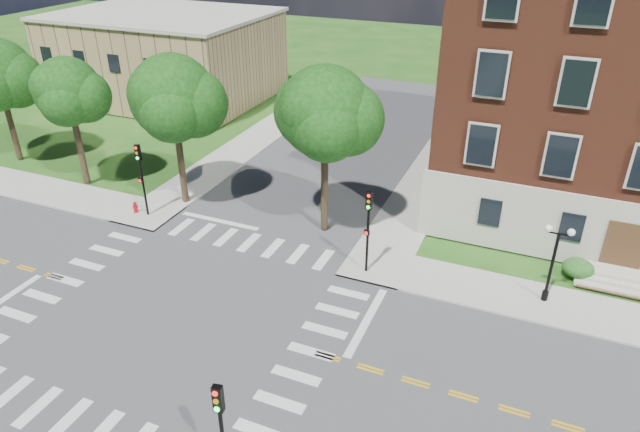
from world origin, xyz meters
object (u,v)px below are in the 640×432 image
at_px(traffic_signal_nw, 141,171).
at_px(fire_hydrant, 135,207).
at_px(twin_lamp_west, 553,260).
at_px(traffic_signal_ne, 368,222).
at_px(traffic_signal_se, 221,427).

distance_m(traffic_signal_nw, fire_hydrant, 2.87).
distance_m(traffic_signal_nw, twin_lamp_west, 24.19).
relative_size(twin_lamp_west, fire_hydrant, 5.64).
bearing_deg(fire_hydrant, twin_lamp_west, 1.07).
relative_size(traffic_signal_ne, fire_hydrant, 6.40).
distance_m(traffic_signal_se, twin_lamp_west, 18.00).
relative_size(traffic_signal_ne, traffic_signal_nw, 1.00).
bearing_deg(traffic_signal_se, twin_lamp_west, 59.37).
distance_m(traffic_signal_ne, traffic_signal_nw, 15.06).
xyz_separation_m(traffic_signal_nw, twin_lamp_west, (24.18, 0.43, -0.66)).
relative_size(traffic_signal_nw, twin_lamp_west, 1.13).
bearing_deg(fire_hydrant, traffic_signal_se, -43.32).
relative_size(traffic_signal_se, twin_lamp_west, 1.13).
bearing_deg(traffic_signal_nw, twin_lamp_west, 1.01).
relative_size(traffic_signal_se, fire_hydrant, 6.40).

